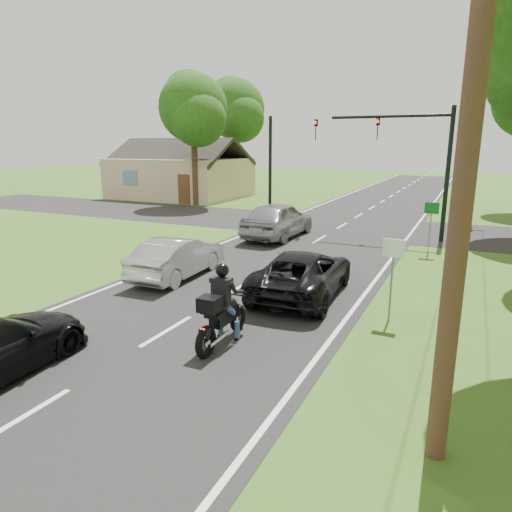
{
  "coord_description": "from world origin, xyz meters",
  "views": [
    {
      "loc": [
        6.31,
        -8.29,
        4.39
      ],
      "look_at": [
        0.95,
        3.0,
        1.3
      ],
      "focal_mm": 32.0,
      "sensor_mm": 36.0,
      "label": 1
    }
  ],
  "objects_px": {
    "dark_suv": "(303,273)",
    "utility_pole_far": "(478,131)",
    "utility_pole_near": "(475,83)",
    "traffic_signal": "(406,149)",
    "motorcycle_rider": "(221,313)",
    "sign_white": "(393,260)",
    "silver_sedan": "(178,257)",
    "silver_suv": "(278,219)",
    "sign_green": "(431,216)"
  },
  "relations": [
    {
      "from": "dark_suv",
      "to": "utility_pole_far",
      "type": "xyz_separation_m",
      "value": [
        4.2,
        18.0,
        4.41
      ]
    },
    {
      "from": "utility_pole_near",
      "to": "utility_pole_far",
      "type": "distance_m",
      "value": 24.0
    },
    {
      "from": "dark_suv",
      "to": "traffic_signal",
      "type": "distance_m",
      "value": 10.66
    },
    {
      "from": "motorcycle_rider",
      "to": "sign_white",
      "type": "xyz_separation_m",
      "value": [
        3.15,
        3.04,
        0.86
      ]
    },
    {
      "from": "utility_pole_near",
      "to": "utility_pole_far",
      "type": "relative_size",
      "value": 1.0
    },
    {
      "from": "motorcycle_rider",
      "to": "traffic_signal",
      "type": "xyz_separation_m",
      "value": [
        1.79,
        14.05,
        3.4
      ]
    },
    {
      "from": "utility_pole_far",
      "to": "traffic_signal",
      "type": "bearing_deg",
      "value": -109.68
    },
    {
      "from": "dark_suv",
      "to": "silver_sedan",
      "type": "height_order",
      "value": "silver_sedan"
    },
    {
      "from": "silver_sedan",
      "to": "silver_suv",
      "type": "distance_m",
      "value": 7.64
    },
    {
      "from": "dark_suv",
      "to": "traffic_signal",
      "type": "height_order",
      "value": "traffic_signal"
    },
    {
      "from": "silver_suv",
      "to": "sign_white",
      "type": "distance_m",
      "value": 10.91
    },
    {
      "from": "motorcycle_rider",
      "to": "silver_sedan",
      "type": "relative_size",
      "value": 0.53
    },
    {
      "from": "silver_suv",
      "to": "utility_pole_near",
      "type": "xyz_separation_m",
      "value": [
        8.16,
        -13.59,
        4.21
      ]
    },
    {
      "from": "dark_suv",
      "to": "utility_pole_near",
      "type": "height_order",
      "value": "utility_pole_near"
    },
    {
      "from": "motorcycle_rider",
      "to": "dark_suv",
      "type": "bearing_deg",
      "value": 82.91
    },
    {
      "from": "motorcycle_rider",
      "to": "silver_suv",
      "type": "distance_m",
      "value": 12.17
    },
    {
      "from": "motorcycle_rider",
      "to": "sign_green",
      "type": "bearing_deg",
      "value": 72.45
    },
    {
      "from": "dark_suv",
      "to": "silver_sedan",
      "type": "xyz_separation_m",
      "value": [
        -4.42,
        -0.03,
        0.01
      ]
    },
    {
      "from": "motorcycle_rider",
      "to": "utility_pole_far",
      "type": "height_order",
      "value": "utility_pole_far"
    },
    {
      "from": "motorcycle_rider",
      "to": "traffic_signal",
      "type": "distance_m",
      "value": 14.57
    },
    {
      "from": "silver_sedan",
      "to": "utility_pole_far",
      "type": "relative_size",
      "value": 0.41
    },
    {
      "from": "dark_suv",
      "to": "sign_white",
      "type": "height_order",
      "value": "sign_white"
    },
    {
      "from": "silver_sedan",
      "to": "utility_pole_far",
      "type": "height_order",
      "value": "utility_pole_far"
    },
    {
      "from": "utility_pole_near",
      "to": "sign_green",
      "type": "distance_m",
      "value": 13.5
    },
    {
      "from": "traffic_signal",
      "to": "utility_pole_near",
      "type": "xyz_separation_m",
      "value": [
        2.86,
        -16.0,
        0.95
      ]
    },
    {
      "from": "utility_pole_far",
      "to": "sign_green",
      "type": "bearing_deg",
      "value": -96.73
    },
    {
      "from": "dark_suv",
      "to": "sign_white",
      "type": "distance_m",
      "value": 3.03
    },
    {
      "from": "silver_sedan",
      "to": "sign_green",
      "type": "xyz_separation_m",
      "value": [
        7.32,
        7.01,
        0.91
      ]
    },
    {
      "from": "silver_sedan",
      "to": "silver_suv",
      "type": "height_order",
      "value": "silver_suv"
    },
    {
      "from": "traffic_signal",
      "to": "utility_pole_far",
      "type": "relative_size",
      "value": 0.64
    },
    {
      "from": "utility_pole_near",
      "to": "utility_pole_far",
      "type": "height_order",
      "value": "same"
    },
    {
      "from": "dark_suv",
      "to": "silver_sedan",
      "type": "relative_size",
      "value": 1.16
    },
    {
      "from": "silver_sedan",
      "to": "utility_pole_near",
      "type": "relative_size",
      "value": 0.41
    },
    {
      "from": "silver_suv",
      "to": "traffic_signal",
      "type": "xyz_separation_m",
      "value": [
        5.3,
        2.4,
        3.26
      ]
    },
    {
      "from": "silver_sedan",
      "to": "utility_pole_near",
      "type": "xyz_separation_m",
      "value": [
        8.62,
        -5.97,
        4.39
      ]
    },
    {
      "from": "dark_suv",
      "to": "utility_pole_near",
      "type": "xyz_separation_m",
      "value": [
        4.2,
        -6.0,
        4.41
      ]
    },
    {
      "from": "dark_suv",
      "to": "traffic_signal",
      "type": "relative_size",
      "value": 0.75
    },
    {
      "from": "motorcycle_rider",
      "to": "traffic_signal",
      "type": "height_order",
      "value": "traffic_signal"
    },
    {
      "from": "sign_white",
      "to": "sign_green",
      "type": "xyz_separation_m",
      "value": [
        0.2,
        8.0,
        0.0
      ]
    },
    {
      "from": "silver_sedan",
      "to": "traffic_signal",
      "type": "height_order",
      "value": "traffic_signal"
    },
    {
      "from": "silver_suv",
      "to": "sign_green",
      "type": "distance_m",
      "value": 6.93
    },
    {
      "from": "utility_pole_near",
      "to": "sign_green",
      "type": "relative_size",
      "value": 4.71
    },
    {
      "from": "utility_pole_near",
      "to": "dark_suv",
      "type": "bearing_deg",
      "value": 124.97
    },
    {
      "from": "utility_pole_near",
      "to": "sign_green",
      "type": "xyz_separation_m",
      "value": [
        -1.3,
        12.98,
        -3.49
      ]
    },
    {
      "from": "sign_white",
      "to": "traffic_signal",
      "type": "bearing_deg",
      "value": 97.05
    },
    {
      "from": "silver_suv",
      "to": "utility_pole_near",
      "type": "bearing_deg",
      "value": 122.24
    },
    {
      "from": "motorcycle_rider",
      "to": "silver_suv",
      "type": "relative_size",
      "value": 0.43
    },
    {
      "from": "utility_pole_near",
      "to": "sign_white",
      "type": "bearing_deg",
      "value": 106.76
    },
    {
      "from": "silver_suv",
      "to": "sign_white",
      "type": "bearing_deg",
      "value": 128.98
    },
    {
      "from": "traffic_signal",
      "to": "sign_green",
      "type": "bearing_deg",
      "value": -62.62
    }
  ]
}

